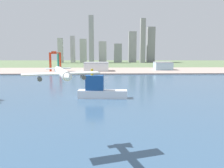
# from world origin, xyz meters

# --- Properties ---
(ground_plane) EXTENTS (2400.00, 2400.00, 0.00)m
(ground_plane) POSITION_xyz_m (0.00, 300.00, 0.00)
(ground_plane) COLOR #5F744E
(water_bay) EXTENTS (840.00, 360.00, 0.15)m
(water_bay) POSITION_xyz_m (0.00, 240.00, 0.07)
(water_bay) COLOR #385675
(water_bay) RESTS_ON ground
(industrial_pier) EXTENTS (840.00, 140.00, 2.50)m
(industrial_pier) POSITION_xyz_m (0.00, 490.00, 1.25)
(industrial_pier) COLOR #A99489
(industrial_pier) RESTS_ON ground
(airplane_landing) EXTENTS (34.36, 36.49, 11.55)m
(airplane_landing) POSITION_xyz_m (-7.54, 81.49, 37.76)
(airplane_landing) COLOR white
(ferry_boat) EXTENTS (48.76, 14.09, 28.71)m
(ferry_boat) POSITION_xyz_m (5.56, 207.70, 8.24)
(ferry_boat) COLOR white
(ferry_boat) RESTS_ON water_bay
(port_crane_red) EXTENTS (22.72, 36.48, 40.95)m
(port_crane_red) POSITION_xyz_m (-91.95, 467.64, 31.43)
(port_crane_red) COLOR red
(port_crane_red) RESTS_ON industrial_pier
(warehouse_main) EXTENTS (50.95, 37.80, 17.97)m
(warehouse_main) POSITION_xyz_m (-7.99, 474.99, 11.51)
(warehouse_main) COLOR white
(warehouse_main) RESTS_ON industrial_pier
(warehouse_annex) EXTENTS (37.99, 31.64, 17.14)m
(warehouse_annex) POSITION_xyz_m (137.31, 495.06, 11.09)
(warehouse_annex) COLOR #99BCD1
(warehouse_annex) RESTS_ON industrial_pier
(distant_skyline) EXTENTS (338.85, 63.04, 159.77)m
(distant_skyline) POSITION_xyz_m (49.57, 828.23, 56.84)
(distant_skyline) COLOR #AAAFAB
(distant_skyline) RESTS_ON ground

